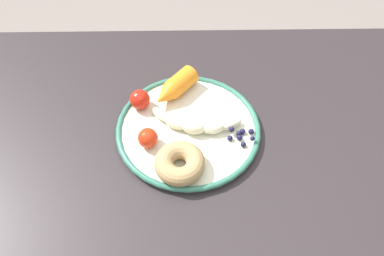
{
  "coord_description": "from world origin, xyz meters",
  "views": [
    {
      "loc": [
        0.0,
        0.45,
        1.38
      ],
      "look_at": [
        -0.0,
        -0.04,
        0.75
      ],
      "focal_mm": 36.06,
      "sensor_mm": 36.0,
      "label": 1
    }
  ],
  "objects_px": {
    "donut": "(182,163)",
    "tomato_near": "(142,99)",
    "carrot_orange": "(176,88)",
    "blueberry_pile": "(243,135)",
    "plate": "(192,129)",
    "banana": "(196,124)",
    "dining_table": "(190,171)",
    "tomato_mid": "(150,139)"
  },
  "relations": [
    {
      "from": "donut",
      "to": "tomato_near",
      "type": "xyz_separation_m",
      "value": [
        0.08,
        -0.16,
        0.0
      ]
    },
    {
      "from": "carrot_orange",
      "to": "blueberry_pile",
      "type": "xyz_separation_m",
      "value": [
        -0.14,
        0.12,
        -0.01
      ]
    },
    {
      "from": "plate",
      "to": "banana",
      "type": "height_order",
      "value": "banana"
    },
    {
      "from": "carrot_orange",
      "to": "tomato_near",
      "type": "relative_size",
      "value": 2.65
    },
    {
      "from": "dining_table",
      "to": "tomato_near",
      "type": "height_order",
      "value": "tomato_near"
    },
    {
      "from": "plate",
      "to": "donut",
      "type": "bearing_deg",
      "value": 77.76
    },
    {
      "from": "dining_table",
      "to": "blueberry_pile",
      "type": "bearing_deg",
      "value": -172.78
    },
    {
      "from": "tomato_mid",
      "to": "carrot_orange",
      "type": "bearing_deg",
      "value": -110.58
    },
    {
      "from": "carrot_orange",
      "to": "tomato_near",
      "type": "xyz_separation_m",
      "value": [
        0.07,
        0.03,
        -0.0
      ]
    },
    {
      "from": "dining_table",
      "to": "banana",
      "type": "distance_m",
      "value": 0.13
    },
    {
      "from": "banana",
      "to": "donut",
      "type": "height_order",
      "value": "donut"
    },
    {
      "from": "dining_table",
      "to": "donut",
      "type": "xyz_separation_m",
      "value": [
        0.02,
        0.06,
        0.12
      ]
    },
    {
      "from": "banana",
      "to": "tomato_near",
      "type": "xyz_separation_m",
      "value": [
        0.11,
        -0.06,
        0.01
      ]
    },
    {
      "from": "donut",
      "to": "blueberry_pile",
      "type": "distance_m",
      "value": 0.14
    },
    {
      "from": "donut",
      "to": "tomato_near",
      "type": "distance_m",
      "value": 0.18
    },
    {
      "from": "carrot_orange",
      "to": "donut",
      "type": "bearing_deg",
      "value": 93.57
    },
    {
      "from": "tomato_near",
      "to": "tomato_mid",
      "type": "bearing_deg",
      "value": 102.32
    },
    {
      "from": "carrot_orange",
      "to": "tomato_near",
      "type": "bearing_deg",
      "value": 24.28
    },
    {
      "from": "banana",
      "to": "tomato_near",
      "type": "distance_m",
      "value": 0.13
    },
    {
      "from": "banana",
      "to": "carrot_orange",
      "type": "height_order",
      "value": "carrot_orange"
    },
    {
      "from": "dining_table",
      "to": "carrot_orange",
      "type": "xyz_separation_m",
      "value": [
        0.03,
        -0.13,
        0.13
      ]
    },
    {
      "from": "dining_table",
      "to": "tomato_mid",
      "type": "height_order",
      "value": "tomato_mid"
    },
    {
      "from": "carrot_orange",
      "to": "donut",
      "type": "xyz_separation_m",
      "value": [
        -0.01,
        0.19,
        -0.0
      ]
    },
    {
      "from": "dining_table",
      "to": "tomato_mid",
      "type": "relative_size",
      "value": 28.56
    },
    {
      "from": "dining_table",
      "to": "tomato_mid",
      "type": "xyz_separation_m",
      "value": [
        0.08,
        0.0,
        0.13
      ]
    },
    {
      "from": "carrot_orange",
      "to": "tomato_mid",
      "type": "distance_m",
      "value": 0.14
    },
    {
      "from": "plate",
      "to": "blueberry_pile",
      "type": "bearing_deg",
      "value": 165.89
    },
    {
      "from": "tomato_near",
      "to": "blueberry_pile",
      "type": "bearing_deg",
      "value": 157.29
    },
    {
      "from": "banana",
      "to": "carrot_orange",
      "type": "relative_size",
      "value": 1.71
    },
    {
      "from": "blueberry_pile",
      "to": "dining_table",
      "type": "bearing_deg",
      "value": 7.22
    },
    {
      "from": "carrot_orange",
      "to": "plate",
      "type": "bearing_deg",
      "value": 109.3
    },
    {
      "from": "carrot_orange",
      "to": "banana",
      "type": "bearing_deg",
      "value": 113.58
    },
    {
      "from": "tomato_mid",
      "to": "dining_table",
      "type": "bearing_deg",
      "value": -179.04
    },
    {
      "from": "banana",
      "to": "blueberry_pile",
      "type": "bearing_deg",
      "value": 164.87
    },
    {
      "from": "banana",
      "to": "blueberry_pile",
      "type": "relative_size",
      "value": 3.48
    },
    {
      "from": "carrot_orange",
      "to": "tomato_mid",
      "type": "height_order",
      "value": "carrot_orange"
    },
    {
      "from": "banana",
      "to": "dining_table",
      "type": "bearing_deg",
      "value": 72.05
    },
    {
      "from": "tomato_near",
      "to": "tomato_mid",
      "type": "relative_size",
      "value": 1.07
    },
    {
      "from": "plate",
      "to": "carrot_orange",
      "type": "height_order",
      "value": "carrot_orange"
    },
    {
      "from": "dining_table",
      "to": "carrot_orange",
      "type": "height_order",
      "value": "carrot_orange"
    },
    {
      "from": "plate",
      "to": "tomato_near",
      "type": "distance_m",
      "value": 0.12
    },
    {
      "from": "plate",
      "to": "carrot_orange",
      "type": "relative_size",
      "value": 2.62
    }
  ]
}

